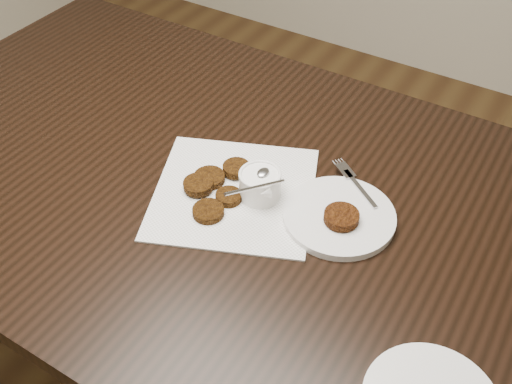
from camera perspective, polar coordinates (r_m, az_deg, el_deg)
table at (r=1.51m, az=-5.07°, el=-8.48°), size 1.49×0.96×0.75m
napkin at (r=1.18m, az=-2.09°, el=-0.06°), size 0.40×0.40×0.00m
sauce_ramekin at (r=1.13m, az=0.38°, el=1.84°), size 0.14×0.14×0.11m
patty_cluster at (r=1.18m, az=-4.08°, el=0.53°), size 0.24×0.24×0.02m
plate_with_patty at (r=1.13m, az=7.90°, el=-2.01°), size 0.29×0.29×0.03m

